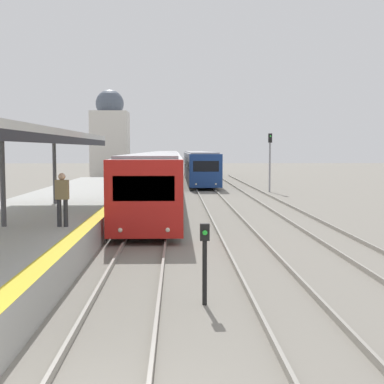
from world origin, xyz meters
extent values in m
cube|color=beige|center=(-4.26, 10.66, 3.81)|extent=(4.00, 17.65, 0.20)
cube|color=black|center=(-2.30, 10.66, 3.59)|extent=(0.08, 17.65, 0.24)
cylinder|color=#47474C|center=(-4.26, 10.66, 2.31)|extent=(0.16, 0.16, 2.80)
cylinder|color=#47474C|center=(-4.26, 17.72, 2.31)|extent=(0.16, 0.16, 2.80)
cylinder|color=#2D2D33|center=(-2.52, 10.56, 1.34)|extent=(0.14, 0.14, 0.85)
cylinder|color=#2D2D33|center=(-2.32, 10.56, 1.34)|extent=(0.14, 0.14, 0.85)
cube|color=olive|center=(-2.42, 10.56, 2.07)|extent=(0.40, 0.22, 0.60)
sphere|color=tan|center=(-2.42, 10.56, 2.47)|extent=(0.22, 0.22, 0.22)
cube|color=red|center=(0.00, 12.39, 1.61)|extent=(2.69, 0.70, 2.68)
cube|color=black|center=(0.00, 12.06, 1.99)|extent=(2.09, 0.04, 0.86)
sphere|color=#EFEACC|center=(-0.81, 12.05, 0.57)|extent=(0.16, 0.16, 0.16)
sphere|color=#EFEACC|center=(0.81, 12.05, 0.57)|extent=(0.16, 0.16, 0.16)
cube|color=silver|center=(0.00, 20.87, 1.61)|extent=(2.69, 16.26, 2.68)
cube|color=gray|center=(0.00, 20.87, 3.01)|extent=(2.36, 15.94, 0.12)
cube|color=black|center=(0.00, 20.87, 1.91)|extent=(2.71, 14.96, 0.70)
cylinder|color=black|center=(-1.14, 15.59, 0.35)|extent=(0.12, 0.70, 0.70)
cylinder|color=black|center=(1.14, 15.59, 0.35)|extent=(0.12, 0.70, 0.70)
cylinder|color=black|center=(-1.14, 26.16, 0.35)|extent=(0.12, 0.70, 0.70)
cylinder|color=black|center=(1.14, 26.16, 0.35)|extent=(0.12, 0.70, 0.70)
cube|color=silver|center=(0.00, 37.49, 1.61)|extent=(2.69, 16.26, 2.68)
cube|color=gray|center=(0.00, 37.49, 3.01)|extent=(2.36, 15.94, 0.12)
cube|color=black|center=(0.00, 37.49, 1.91)|extent=(2.71, 14.96, 0.70)
cylinder|color=black|center=(-1.14, 32.20, 0.35)|extent=(0.12, 0.70, 0.70)
cylinder|color=black|center=(1.14, 32.20, 0.35)|extent=(0.12, 0.70, 0.70)
cylinder|color=black|center=(-1.14, 42.77, 0.35)|extent=(0.12, 0.70, 0.70)
cylinder|color=black|center=(1.14, 42.77, 0.35)|extent=(0.12, 0.70, 0.70)
cube|color=silver|center=(0.00, 54.10, 1.61)|extent=(2.69, 16.26, 2.68)
cube|color=gray|center=(0.00, 54.10, 3.01)|extent=(2.36, 15.94, 0.12)
cube|color=black|center=(0.00, 54.10, 1.91)|extent=(2.71, 14.96, 0.70)
cylinder|color=black|center=(-1.14, 48.82, 0.35)|extent=(0.12, 0.70, 0.70)
cylinder|color=black|center=(1.14, 48.82, 0.35)|extent=(0.12, 0.70, 0.70)
cylinder|color=black|center=(-1.14, 59.39, 0.35)|extent=(0.12, 0.70, 0.70)
cylinder|color=black|center=(1.14, 59.39, 0.35)|extent=(0.12, 0.70, 0.70)
cube|color=navy|center=(3.44, 36.22, 1.60)|extent=(2.61, 0.70, 2.65)
cube|color=black|center=(3.44, 35.89, 1.97)|extent=(2.04, 0.04, 0.85)
sphere|color=#EFEACC|center=(2.66, 35.88, 0.57)|extent=(0.16, 0.16, 0.16)
sphere|color=#EFEACC|center=(4.23, 35.88, 0.57)|extent=(0.16, 0.16, 0.16)
cube|color=#A8ADB7|center=(3.44, 44.44, 1.60)|extent=(2.61, 15.73, 2.65)
cube|color=gray|center=(3.44, 44.44, 2.98)|extent=(2.30, 15.42, 0.12)
cube|color=black|center=(3.44, 44.44, 1.89)|extent=(2.63, 14.48, 0.69)
cylinder|color=black|center=(2.33, 39.33, 0.35)|extent=(0.12, 0.70, 0.70)
cylinder|color=black|center=(4.55, 39.33, 0.35)|extent=(0.12, 0.70, 0.70)
cylinder|color=black|center=(2.33, 49.55, 0.35)|extent=(0.12, 0.70, 0.70)
cylinder|color=black|center=(4.55, 49.55, 0.35)|extent=(0.12, 0.70, 0.70)
cube|color=#A8ADB7|center=(3.44, 60.52, 1.60)|extent=(2.61, 15.73, 2.65)
cube|color=gray|center=(3.44, 60.52, 2.98)|extent=(2.30, 15.42, 0.12)
cube|color=black|center=(3.44, 60.52, 1.89)|extent=(2.63, 14.48, 0.69)
cylinder|color=black|center=(2.33, 55.41, 0.35)|extent=(0.12, 0.70, 0.70)
cylinder|color=black|center=(4.55, 55.41, 0.35)|extent=(0.12, 0.70, 0.70)
cylinder|color=black|center=(2.33, 65.64, 0.35)|extent=(0.12, 0.70, 0.70)
cylinder|color=black|center=(4.55, 65.64, 0.35)|extent=(0.12, 0.70, 0.70)
cylinder|color=black|center=(1.70, 5.19, 0.69)|extent=(0.10, 0.10, 1.39)
cube|color=black|center=(1.70, 5.19, 1.57)|extent=(0.20, 0.14, 0.36)
sphere|color=green|center=(1.70, 5.10, 1.57)|extent=(0.11, 0.11, 0.11)
cylinder|color=gray|center=(8.32, 35.02, 2.26)|extent=(0.14, 0.14, 4.51)
cube|color=black|center=(8.32, 35.02, 4.16)|extent=(0.28, 0.20, 0.70)
sphere|color=green|center=(8.32, 34.90, 4.30)|extent=(0.14, 0.14, 0.14)
cube|color=silver|center=(-6.65, 57.38, 3.85)|extent=(4.27, 4.27, 7.70)
sphere|color=#4C5666|center=(-6.65, 57.38, 8.60)|extent=(3.29, 3.29, 3.29)
camera|label=1|loc=(1.09, -5.96, 3.31)|focal=50.00mm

